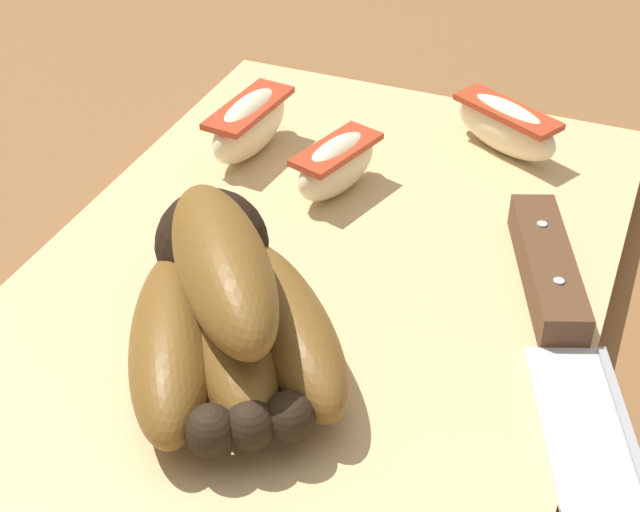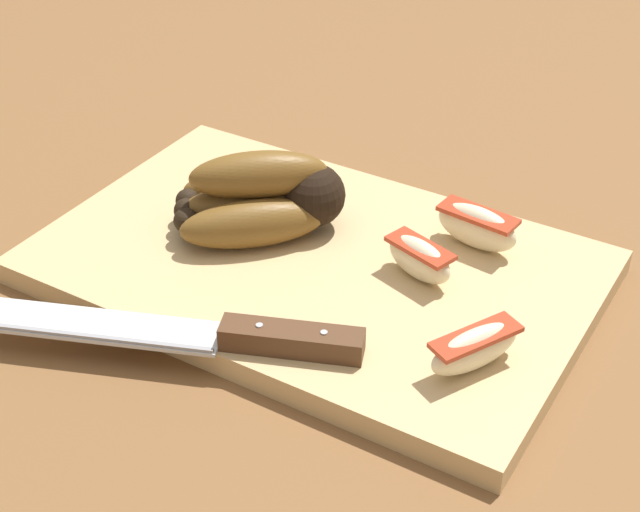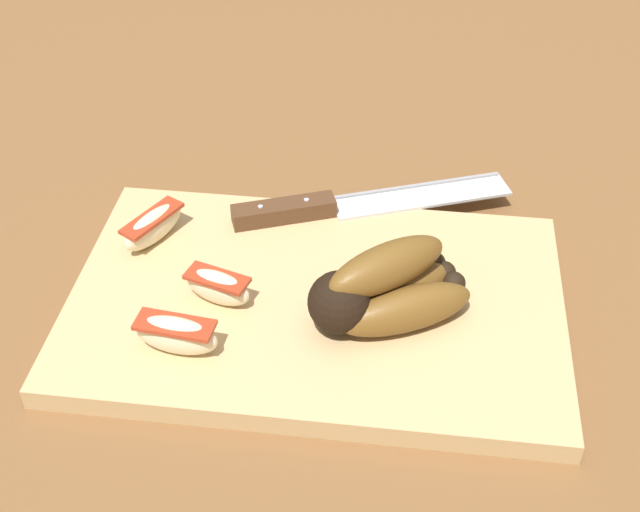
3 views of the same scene
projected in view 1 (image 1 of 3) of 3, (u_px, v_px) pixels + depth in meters
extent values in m
plane|color=brown|center=(297.00, 334.00, 0.46)|extent=(6.00, 6.00, 0.00)
cube|color=tan|center=(312.00, 302.00, 0.46)|extent=(0.43, 0.27, 0.02)
sphere|color=black|center=(212.00, 245.00, 0.43)|extent=(0.05, 0.05, 0.05)
ellipsoid|color=brown|center=(175.00, 341.00, 0.40)|extent=(0.12, 0.09, 0.04)
sphere|color=black|center=(210.00, 430.00, 0.36)|extent=(0.02, 0.02, 0.02)
ellipsoid|color=brown|center=(229.00, 333.00, 0.40)|extent=(0.12, 0.10, 0.04)
sphere|color=black|center=(250.00, 425.00, 0.36)|extent=(0.02, 0.02, 0.02)
ellipsoid|color=brown|center=(283.00, 325.00, 0.41)|extent=(0.11, 0.11, 0.04)
sphere|color=black|center=(289.00, 417.00, 0.36)|extent=(0.02, 0.02, 0.02)
ellipsoid|color=brown|center=(223.00, 266.00, 0.39)|extent=(0.11, 0.10, 0.04)
cube|color=#51331E|center=(547.00, 267.00, 0.46)|extent=(0.10, 0.06, 0.02)
cylinder|color=#B2B2B7|center=(542.00, 224.00, 0.47)|extent=(0.01, 0.01, 0.00)
cylinder|color=#B2B2B7|center=(559.00, 281.00, 0.43)|extent=(0.01, 0.01, 0.00)
ellipsoid|color=beige|center=(250.00, 126.00, 0.55)|extent=(0.07, 0.03, 0.04)
cube|color=#B2381E|center=(249.00, 108.00, 0.54)|extent=(0.07, 0.03, 0.00)
ellipsoid|color=beige|center=(336.00, 166.00, 0.52)|extent=(0.06, 0.04, 0.03)
cube|color=#B2381E|center=(337.00, 149.00, 0.51)|extent=(0.06, 0.04, 0.00)
ellipsoid|color=beige|center=(506.00, 127.00, 0.55)|extent=(0.05, 0.07, 0.03)
cube|color=#B2381E|center=(508.00, 111.00, 0.54)|extent=(0.05, 0.07, 0.00)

